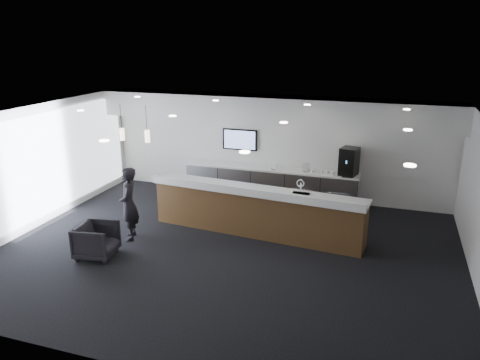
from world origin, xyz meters
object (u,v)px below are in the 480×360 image
(service_counter, at_px, (256,211))
(lounge_guest, at_px, (129,204))
(coffee_machine, at_px, (349,162))
(armchair, at_px, (97,240))

(service_counter, bearing_deg, lounge_guest, -150.40)
(coffee_machine, bearing_deg, armchair, -121.53)
(coffee_machine, distance_m, armchair, 6.80)
(coffee_machine, height_order, armchair, coffee_machine)
(coffee_machine, relative_size, lounge_guest, 0.44)
(armchair, height_order, lounge_guest, lounge_guest)
(service_counter, bearing_deg, coffee_machine, 57.89)
(armchair, bearing_deg, coffee_machine, -55.19)
(coffee_machine, bearing_deg, lounge_guest, -127.47)
(armchair, bearing_deg, lounge_guest, -20.50)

